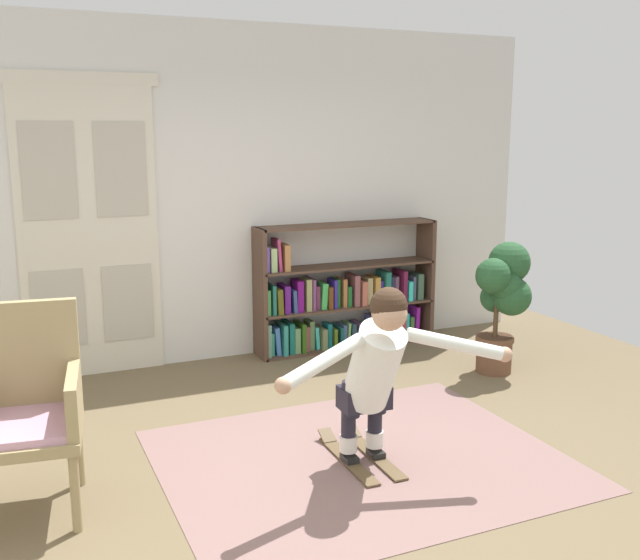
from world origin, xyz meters
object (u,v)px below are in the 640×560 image
at_px(bookshelf, 341,300).
at_px(skis_pair, 359,454).
at_px(wicker_chair, 21,405).
at_px(person_skier, 376,364).
at_px(potted_plant, 503,294).

bearing_deg(bookshelf, skis_pair, -112.81).
bearing_deg(skis_pair, wicker_chair, 174.12).
height_order(wicker_chair, person_skier, person_skier).
distance_m(skis_pair, person_skier, 0.68).
relative_size(potted_plant, person_skier, 0.76).
xyz_separation_m(bookshelf, skis_pair, (-0.92, -2.18, -0.43)).
relative_size(bookshelf, skis_pair, 2.33).
distance_m(wicker_chair, person_skier, 1.95).
relative_size(bookshelf, person_skier, 1.20).
bearing_deg(skis_pair, person_skier, -91.32).
distance_m(bookshelf, person_skier, 2.57).
xyz_separation_m(skis_pair, person_skier, (-0.00, -0.21, 0.65)).
xyz_separation_m(potted_plant, person_skier, (-1.85, -1.22, 0.01)).
bearing_deg(bookshelf, wicker_chair, -144.87).
height_order(potted_plant, skis_pair, potted_plant).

